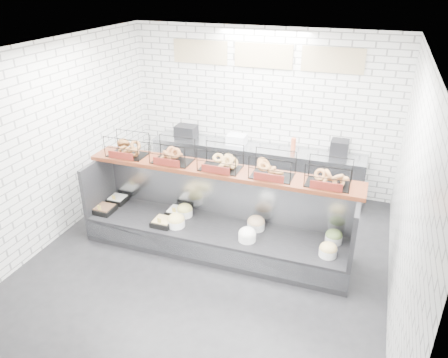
% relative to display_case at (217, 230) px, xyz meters
% --- Properties ---
extents(ground, '(5.50, 5.50, 0.00)m').
position_rel_display_case_xyz_m(ground, '(-0.00, -0.35, -0.33)').
color(ground, black).
rests_on(ground, ground).
extents(room_shell, '(5.02, 5.51, 3.01)m').
position_rel_display_case_xyz_m(room_shell, '(-0.00, 0.26, 1.73)').
color(room_shell, silver).
rests_on(room_shell, ground).
extents(display_case, '(4.00, 0.90, 1.20)m').
position_rel_display_case_xyz_m(display_case, '(0.00, 0.00, 0.00)').
color(display_case, black).
rests_on(display_case, ground).
extents(bagel_shelf, '(4.10, 0.50, 0.40)m').
position_rel_display_case_xyz_m(bagel_shelf, '(-0.00, 0.17, 1.05)').
color(bagel_shelf, '#421B0E').
rests_on(bagel_shelf, display_case).
extents(prep_counter, '(4.00, 0.60, 1.20)m').
position_rel_display_case_xyz_m(prep_counter, '(-0.00, 2.09, 0.14)').
color(prep_counter, '#93969B').
rests_on(prep_counter, ground).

